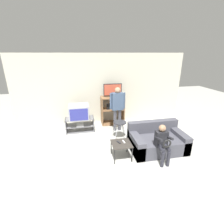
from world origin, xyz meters
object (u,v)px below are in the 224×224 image
Objects in this scene: media_shelf at (112,110)px; television_main at (79,112)px; folding_stool at (120,124)px; remote_control_white at (124,142)px; couch at (157,141)px; television_flat at (113,91)px; remote_control_black at (119,142)px; person_seated_child at (163,141)px; snack_table at (121,145)px; person_standing_adult at (117,105)px; tv_stand at (80,125)px.

television_main is at bearing -161.07° from media_shelf.
media_shelf is at bearing 89.50° from folding_stool.
couch reaches higher than remote_control_white.
television_main reaches higher than folding_stool.
television_flat is 4.69× the size of remote_control_black.
remote_control_white is 0.96m from person_seated_child.
snack_table is 1.73m from person_standing_adult.
folding_stool reaches higher than tv_stand.
tv_stand is 0.91× the size of media_shelf.
remote_control_white is (1.10, -1.77, 0.21)m from tv_stand.
person_standing_adult is 1.60× the size of person_seated_child.
tv_stand is 0.48m from television_main.
media_shelf is at bearing 62.80° from remote_control_black.
remote_control_white is 0.10× the size of couch.
television_main is at bearing 119.63° from snack_table.
television_main is 2.69m from couch.
television_main is at bearing 115.07° from remote_control_white.
television_main is 2.02m from remote_control_black.
snack_table is 0.11m from remote_control_white.
television_flat is 2.36m from remote_control_white.
remote_control_white is at bearing -19.84° from remote_control_black.
snack_table is at bearing -168.87° from couch.
snack_table is at bearing -60.37° from television_main.
tv_stand is 1.44× the size of television_flat.
remote_control_black is at bearing -171.94° from couch.
person_standing_adult is at bearing 109.51° from person_seated_child.
snack_table is at bearing -95.83° from television_flat.
remote_control_black is 0.10× the size of couch.
tv_stand is 0.65× the size of couch.
remote_control_black is at bearing -101.80° from person_standing_adult.
couch reaches higher than remote_control_black.
person_standing_adult reaches higher than media_shelf.
television_flat reaches higher than media_shelf.
television_flat is 4.69× the size of remote_control_white.
person_standing_adult is at bearing -8.68° from tv_stand.
media_shelf is 2.65m from person_seated_child.
couch is 1.76m from person_standing_adult.
person_seated_child is (-0.13, -0.53, 0.31)m from couch.
couch is 0.97× the size of person_standing_adult.
media_shelf is at bearing 18.57° from tv_stand.
television_main reaches higher than remote_control_black.
couch is (1.09, 0.21, -0.13)m from snack_table.
media_shelf reaches higher than remote_control_white.
person_standing_adult is at bearing -85.50° from media_shelf.
person_standing_adult is (0.06, 0.60, 0.45)m from folding_stool.
media_shelf is at bearing 113.20° from couch.
remote_control_white is (0.07, 0.05, 0.06)m from snack_table.
person_standing_adult reaches higher than snack_table.
television_main is 1.15× the size of folding_stool.
folding_stool is (1.23, -0.80, 0.25)m from tv_stand.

